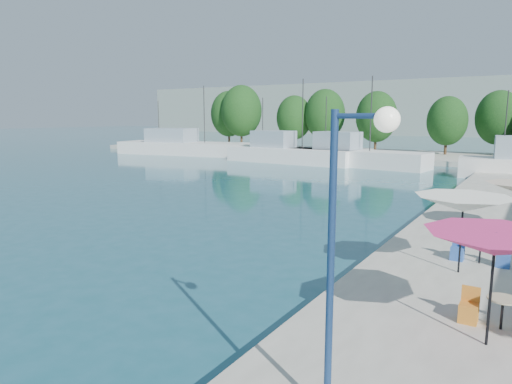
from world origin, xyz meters
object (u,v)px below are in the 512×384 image
Objects in this scene: trawler_02 at (287,154)px; street_lamp at (351,212)px; trawler_01 at (188,147)px; umbrella_pink at (495,244)px; trawler_03 at (353,157)px; umbrella_white at (463,204)px.

trawler_02 is 48.40m from street_lamp.
umbrella_pink is (43.34, -40.88, 1.79)m from trawler_01.
trawler_03 reaches higher than street_lamp.
street_lamp reaches higher than umbrella_pink.
trawler_01 is 7.84× the size of umbrella_pink.
trawler_01 is 61.37m from street_lamp.
street_lamp is (23.68, -42.11, 3.02)m from trawler_02.
umbrella_pink is 4.88m from umbrella_white.
trawler_01 and trawler_02 have the same top height.
umbrella_white is (16.06, -33.91, 1.75)m from trawler_03.
trawler_01 and trawler_03 have the same top height.
umbrella_white is at bearing -49.97° from trawler_01.
trawler_01 is 1.41× the size of trawler_02.
trawler_03 is 42.36m from umbrella_pink.
street_lamp is at bearing -57.84° from trawler_02.
umbrella_pink is 4.57m from street_lamp.
street_lamp is at bearing -112.26° from umbrella_pink.
trawler_03 is 45.57m from street_lamp.
trawler_01 is at bearing 139.32° from umbrella_white.
trawler_01 is 26.12m from trawler_03.
trawler_02 is 5.57× the size of umbrella_pink.
umbrella_pink is at bearing -75.01° from umbrella_white.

